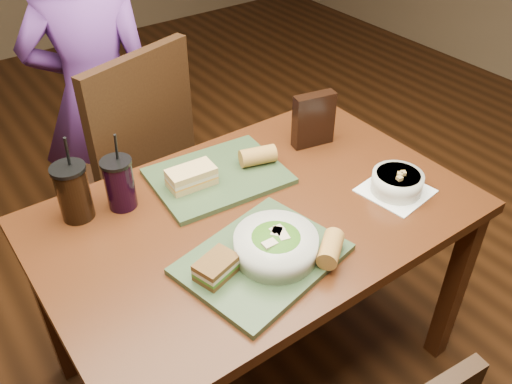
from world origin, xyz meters
TOP-DOWN VIEW (x-y plane):
  - ground at (0.00, 0.00)m, footprint 6.00×6.00m
  - dining_table at (0.00, 0.00)m, footprint 1.30×0.85m
  - chair_far at (-0.08, 0.70)m, footprint 0.58×0.58m
  - diner at (-0.10, 0.99)m, footprint 0.63×0.52m
  - tray_near at (-0.12, -0.19)m, footprint 0.48×0.40m
  - tray_far at (-0.00, 0.21)m, footprint 0.45×0.35m
  - salad_bowl at (-0.08, -0.20)m, footprint 0.23×0.23m
  - soup_bowl at (0.42, -0.18)m, footprint 0.22×0.22m
  - sandwich_near at (-0.25, -0.17)m, footprint 0.13×0.10m
  - sandwich_far at (-0.10, 0.21)m, footprint 0.16×0.09m
  - baguette_near at (0.03, -0.29)m, footprint 0.12×0.11m
  - baguette_far at (0.14, 0.18)m, footprint 0.13×0.09m
  - cup_cola at (-0.45, 0.29)m, footprint 0.10×0.10m
  - cup_berry at (-0.32, 0.26)m, footprint 0.09×0.09m
  - chip_bag at (0.39, 0.19)m, footprint 0.16×0.08m

SIDE VIEW (x-z plane):
  - ground at x=0.00m, z-range 0.00..0.00m
  - chair_far at x=-0.08m, z-range 0.06..1.13m
  - dining_table at x=0.00m, z-range 0.28..1.03m
  - diner at x=-0.10m, z-range 0.00..1.47m
  - tray_near at x=-0.12m, z-range 0.75..0.77m
  - tray_far at x=0.00m, z-range 0.75..0.77m
  - soup_bowl at x=0.42m, z-range 0.75..0.83m
  - sandwich_near at x=-0.25m, z-range 0.77..0.82m
  - baguette_near at x=0.03m, z-range 0.77..0.82m
  - sandwich_far at x=-0.10m, z-range 0.77..0.83m
  - baguette_far at x=0.14m, z-range 0.77..0.83m
  - salad_bowl at x=-0.08m, z-range 0.77..0.84m
  - cup_berry at x=-0.32m, z-range 0.71..0.96m
  - cup_cola at x=-0.45m, z-range 0.70..0.98m
  - chip_bag at x=0.39m, z-range 0.75..0.94m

